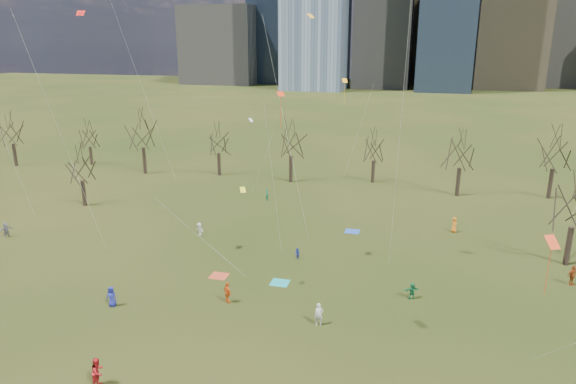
% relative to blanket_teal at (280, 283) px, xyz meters
% --- Properties ---
extents(ground, '(500.00, 500.00, 0.00)m').
position_rel_blanket_teal_xyz_m(ground, '(-0.53, -7.19, -0.01)').
color(ground, black).
rests_on(ground, ground).
extents(bare_tree_row, '(113.04, 29.80, 9.50)m').
position_rel_blanket_teal_xyz_m(bare_tree_row, '(-0.61, 30.04, 6.10)').
color(bare_tree_row, black).
rests_on(bare_tree_row, ground).
extents(blanket_teal, '(1.60, 1.50, 0.03)m').
position_rel_blanket_teal_xyz_m(blanket_teal, '(0.00, 0.00, 0.00)').
color(blanket_teal, teal).
rests_on(blanket_teal, ground).
extents(blanket_navy, '(1.60, 1.50, 0.03)m').
position_rel_blanket_teal_xyz_m(blanket_navy, '(4.44, 14.32, 0.00)').
color(blanket_navy, '#264FB4').
rests_on(blanket_navy, ground).
extents(blanket_crimson, '(1.60, 1.50, 0.03)m').
position_rel_blanket_teal_xyz_m(blanket_crimson, '(-5.74, -0.12, 0.00)').
color(blanket_crimson, '#C74627').
rests_on(blanket_crimson, ground).
extents(person_0, '(0.91, 0.66, 1.71)m').
position_rel_blanket_teal_xyz_m(person_0, '(-12.00, -7.45, 0.84)').
color(person_0, navy).
rests_on(person_0, ground).
extents(person_1, '(0.76, 0.61, 1.79)m').
position_rel_blanket_teal_xyz_m(person_1, '(4.75, -5.99, 0.88)').
color(person_1, silver).
rests_on(person_1, ground).
extents(person_2, '(0.75, 0.96, 1.95)m').
position_rel_blanket_teal_xyz_m(person_2, '(-7.08, -16.43, 0.96)').
color(person_2, red).
rests_on(person_2, ground).
extents(person_4, '(1.10, 1.01, 1.81)m').
position_rel_blanket_teal_xyz_m(person_4, '(-3.17, -4.51, 0.89)').
color(person_4, orange).
rests_on(person_4, ground).
extents(person_5, '(1.40, 0.99, 1.46)m').
position_rel_blanket_teal_xyz_m(person_5, '(11.40, 0.04, 0.72)').
color(person_5, '#1B7C45').
rests_on(person_5, ground).
extents(person_8, '(0.71, 0.70, 1.16)m').
position_rel_blanket_teal_xyz_m(person_8, '(0.28, 5.36, 0.56)').
color(person_8, '#2536A2').
rests_on(person_8, ground).
extents(person_9, '(1.05, 0.78, 1.45)m').
position_rel_blanket_teal_xyz_m(person_9, '(-11.69, 8.85, 0.71)').
color(person_9, silver).
rests_on(person_9, ground).
extents(person_10, '(1.13, 0.95, 1.82)m').
position_rel_blanket_teal_xyz_m(person_10, '(24.90, 6.24, 0.89)').
color(person_10, '#A33F17').
rests_on(person_10, ground).
extents(person_11, '(1.04, 1.61, 1.66)m').
position_rel_blanket_teal_xyz_m(person_11, '(-31.86, 2.98, 0.81)').
color(person_11, slate).
rests_on(person_11, ground).
extents(person_12, '(0.72, 0.96, 1.76)m').
position_rel_blanket_teal_xyz_m(person_12, '(15.45, 17.02, 0.87)').
color(person_12, orange).
rests_on(person_12, ground).
extents(person_13, '(0.66, 0.70, 1.61)m').
position_rel_blanket_teal_xyz_m(person_13, '(-8.23, 22.93, 0.79)').
color(person_13, '#1B7B58').
rests_on(person_13, ground).
extents(kites_airborne, '(68.26, 47.38, 33.01)m').
position_rel_blanket_teal_xyz_m(kites_airborne, '(2.87, 7.06, 13.70)').
color(kites_airborne, '#FF3D15').
rests_on(kites_airborne, ground).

